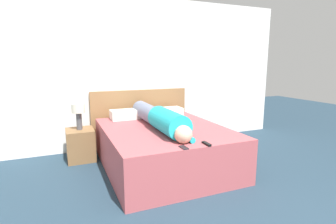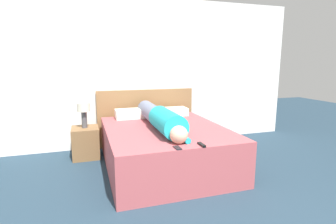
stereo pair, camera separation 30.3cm
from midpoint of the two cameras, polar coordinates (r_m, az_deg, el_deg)
wall_back at (r=4.72m, az=-4.24°, el=8.40°), size 5.98×0.06×2.60m
bed at (r=3.78m, az=1.62°, el=-7.72°), size 1.63×1.97×0.58m
headboard at (r=4.77m, az=-2.87°, el=-1.17°), size 1.75×0.04×1.01m
nightstand at (r=4.33m, az=-15.58°, el=-6.43°), size 0.41×0.43×0.48m
table_lamp at (r=4.21m, az=-15.94°, el=0.41°), size 0.20×0.20×0.40m
person_lying at (r=3.64m, az=0.69°, el=-1.38°), size 0.31×1.80×0.31m
pillow_near_headboard at (r=4.34m, az=-6.15°, el=-0.39°), size 0.50×0.29×0.15m
pillow_second at (r=4.54m, az=3.04°, el=0.06°), size 0.47×0.29×0.13m
tv_remote at (r=2.95m, az=10.28°, el=-7.05°), size 0.04×0.15×0.02m
cell_phone at (r=2.83m, az=5.16°, el=-7.81°), size 0.06×0.13×0.01m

